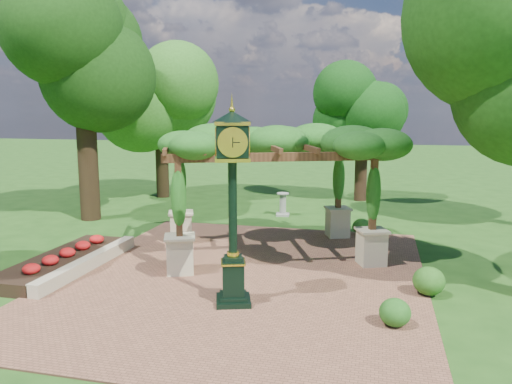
# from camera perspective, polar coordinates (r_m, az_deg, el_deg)

# --- Properties ---
(ground) EXTENTS (120.00, 120.00, 0.00)m
(ground) POSITION_cam_1_polar(r_m,az_deg,el_deg) (13.45, -2.60, -10.98)
(ground) COLOR #1E4714
(ground) RESTS_ON ground
(brick_plaza) EXTENTS (10.00, 12.00, 0.04)m
(brick_plaza) POSITION_cam_1_polar(r_m,az_deg,el_deg) (14.35, -1.46, -9.57)
(brick_plaza) COLOR brown
(brick_plaza) RESTS_ON ground
(border_wall) EXTENTS (0.35, 5.00, 0.40)m
(border_wall) POSITION_cam_1_polar(r_m,az_deg,el_deg) (15.67, -18.57, -7.73)
(border_wall) COLOR #C6B793
(border_wall) RESTS_ON ground
(flower_bed) EXTENTS (1.50, 5.00, 0.36)m
(flower_bed) POSITION_cam_1_polar(r_m,az_deg,el_deg) (16.17, -21.28, -7.44)
(flower_bed) COLOR red
(flower_bed) RESTS_ON ground
(pedestal_clock) EXTENTS (1.17, 1.17, 4.71)m
(pedestal_clock) POSITION_cam_1_polar(r_m,az_deg,el_deg) (11.67, -2.70, 0.21)
(pedestal_clock) COLOR black
(pedestal_clock) RESTS_ON brick_plaza
(pergola) EXTENTS (7.71, 6.31, 4.19)m
(pergola) POSITION_cam_1_polar(r_m,az_deg,el_deg) (15.99, 1.51, 4.89)
(pergola) COLOR beige
(pergola) RESTS_ON brick_plaza
(sundial) EXTENTS (0.64, 0.64, 1.03)m
(sundial) POSITION_cam_1_polar(r_m,az_deg,el_deg) (22.35, 3.08, -1.57)
(sundial) COLOR #9A9A92
(sundial) RESTS_ON ground
(shrub_front) EXTENTS (0.79, 0.79, 0.61)m
(shrub_front) POSITION_cam_1_polar(r_m,az_deg,el_deg) (11.48, 15.60, -13.11)
(shrub_front) COLOR #205418
(shrub_front) RESTS_ON brick_plaza
(shrub_mid) EXTENTS (0.84, 0.84, 0.72)m
(shrub_mid) POSITION_cam_1_polar(r_m,az_deg,el_deg) (13.53, 19.15, -9.58)
(shrub_mid) COLOR #265818
(shrub_mid) RESTS_ON brick_plaza
(shrub_back) EXTENTS (0.90, 0.90, 0.63)m
(shrub_back) POSITION_cam_1_polar(r_m,az_deg,el_deg) (19.13, 11.98, -3.93)
(shrub_back) COLOR #2C671D
(shrub_back) RESTS_ON brick_plaza
(tree_west_near) EXTENTS (4.63, 4.63, 11.00)m
(tree_west_near) POSITION_cam_1_polar(r_m,az_deg,el_deg) (22.54, -19.33, 16.08)
(tree_west_near) COLOR #322214
(tree_west_near) RESTS_ON ground
(tree_west_far) EXTENTS (4.60, 4.60, 7.92)m
(tree_west_far) POSITION_cam_1_polar(r_m,az_deg,el_deg) (27.37, -10.91, 10.76)
(tree_west_far) COLOR black
(tree_west_far) RESTS_ON ground
(tree_north) EXTENTS (3.33, 3.33, 7.32)m
(tree_north) POSITION_cam_1_polar(r_m,az_deg,el_deg) (26.38, 12.15, 9.82)
(tree_north) COLOR #352215
(tree_north) RESTS_ON ground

